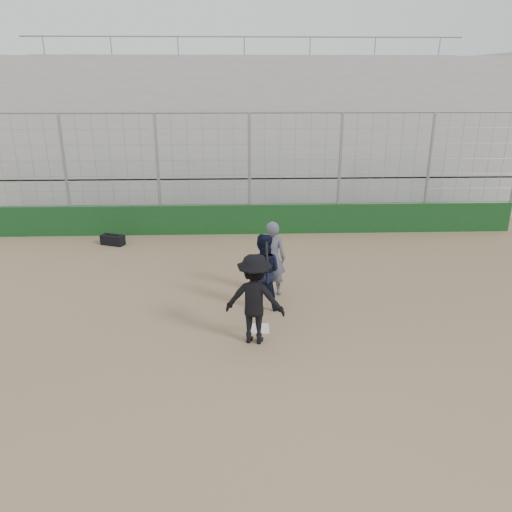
{
  "coord_description": "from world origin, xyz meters",
  "views": [
    {
      "loc": [
        -0.42,
        -9.43,
        5.01
      ],
      "look_at": [
        0.0,
        1.4,
        1.15
      ],
      "focal_mm": 35.0,
      "sensor_mm": 36.0,
      "label": 1
    }
  ],
  "objects_px": {
    "catcher_crouched": "(263,284)",
    "umpire": "(272,262)",
    "batter_at_plate": "(255,299)",
    "equipment_bag": "(113,240)"
  },
  "relations": [
    {
      "from": "catcher_crouched",
      "to": "umpire",
      "type": "distance_m",
      "value": 0.9
    },
    {
      "from": "batter_at_plate",
      "to": "umpire",
      "type": "height_order",
      "value": "batter_at_plate"
    },
    {
      "from": "umpire",
      "to": "equipment_bag",
      "type": "height_order",
      "value": "umpire"
    },
    {
      "from": "batter_at_plate",
      "to": "catcher_crouched",
      "type": "relative_size",
      "value": 1.65
    },
    {
      "from": "catcher_crouched",
      "to": "umpire",
      "type": "relative_size",
      "value": 0.72
    },
    {
      "from": "batter_at_plate",
      "to": "umpire",
      "type": "distance_m",
      "value": 2.39
    },
    {
      "from": "umpire",
      "to": "equipment_bag",
      "type": "relative_size",
      "value": 2.05
    },
    {
      "from": "equipment_bag",
      "to": "batter_at_plate",
      "type": "bearing_deg",
      "value": -55.96
    },
    {
      "from": "batter_at_plate",
      "to": "catcher_crouched",
      "type": "height_order",
      "value": "batter_at_plate"
    },
    {
      "from": "catcher_crouched",
      "to": "equipment_bag",
      "type": "height_order",
      "value": "catcher_crouched"
    }
  ]
}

